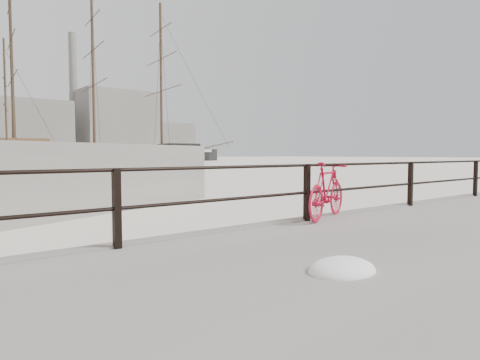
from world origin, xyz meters
TOP-DOWN VIEW (x-y plane):
  - ground at (0.00, 0.00)m, footprint 400.00×400.00m
  - guardrail at (0.00, -0.15)m, footprint 28.00×0.10m
  - bicycle at (-3.07, -0.25)m, footprint 1.70×0.82m
  - barque_black at (23.98, 83.05)m, footprint 67.50×29.47m
  - industrial_west at (20.00, 140.00)m, footprint 32.00×18.00m
  - industrial_mid at (55.00, 145.00)m, footprint 26.00×20.00m
  - industrial_east at (78.00, 150.00)m, footprint 20.00×16.00m
  - smokestack at (42.00, 150.00)m, footprint 2.80×2.80m

SIDE VIEW (x-z plane):
  - ground at x=0.00m, z-range 0.00..0.00m
  - barque_black at x=23.98m, z-range -18.29..18.29m
  - guardrail at x=0.00m, z-range 0.35..1.35m
  - bicycle at x=-3.07m, z-range 0.35..1.38m
  - industrial_east at x=78.00m, z-range 0.00..14.00m
  - industrial_west at x=20.00m, z-range 0.00..18.00m
  - industrial_mid at x=55.00m, z-range 0.00..24.00m
  - smokestack at x=42.00m, z-range 0.00..44.00m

